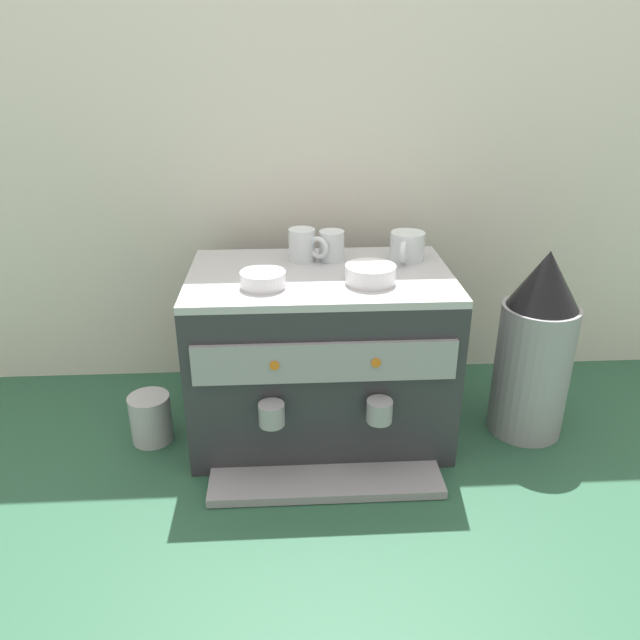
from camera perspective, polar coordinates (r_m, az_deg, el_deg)
name	(u,v)px	position (r m, az deg, el deg)	size (l,w,h in m)	color
ground_plane	(320,425)	(1.60, 0.00, -9.80)	(4.00, 4.00, 0.00)	#28563D
tiled_backsplash_wall	(313,175)	(1.67, -0.63, 13.38)	(2.80, 0.03, 1.16)	silver
espresso_machine	(320,355)	(1.49, 0.01, -3.30)	(0.61, 0.49, 0.42)	#2D2D33
ceramic_cup_0	(303,245)	(1.48, -1.56, 7.01)	(0.09, 0.08, 0.08)	silver
ceramic_cup_1	(407,246)	(1.50, 8.12, 6.82)	(0.08, 0.12, 0.07)	silver
ceramic_cup_2	(332,245)	(1.49, 1.10, 7.01)	(0.06, 0.10, 0.07)	silver
ceramic_bowl_0	(370,274)	(1.35, 4.73, 4.26)	(0.11, 0.11, 0.04)	white
ceramic_bowl_1	(263,280)	(1.33, -5.35, 3.79)	(0.10, 0.10, 0.03)	white
coffee_grinder	(535,348)	(1.56, 19.46, -2.50)	(0.18, 0.18, 0.47)	#939399
milk_pitcher	(151,418)	(1.57, -15.52, -8.82)	(0.10, 0.10, 0.12)	#B7B7BC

